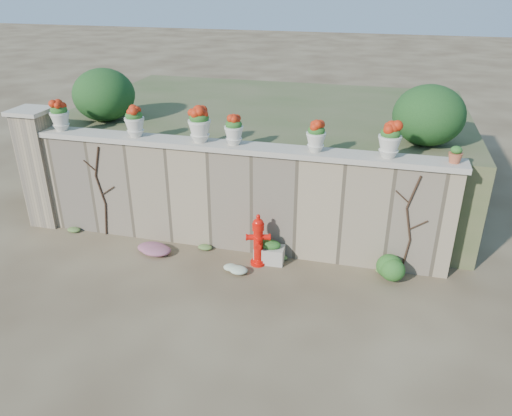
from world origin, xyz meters
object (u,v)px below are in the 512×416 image
(fire_hydrant, at_px, (258,240))
(urn_pot_0, at_px, (60,116))
(planter_box, at_px, (269,252))
(terracotta_pot, at_px, (455,155))

(fire_hydrant, distance_m, urn_pot_0, 4.56)
(planter_box, bearing_deg, urn_pot_0, 172.10)
(planter_box, distance_m, urn_pot_0, 4.84)
(urn_pot_0, bearing_deg, terracotta_pot, 0.00)
(fire_hydrant, height_order, planter_box, fire_hydrant)
(fire_hydrant, relative_size, urn_pot_0, 1.74)
(planter_box, relative_size, terracotta_pot, 2.05)
(terracotta_pot, bearing_deg, planter_box, -171.77)
(planter_box, bearing_deg, fire_hydrant, -149.64)
(fire_hydrant, height_order, terracotta_pot, terracotta_pot)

